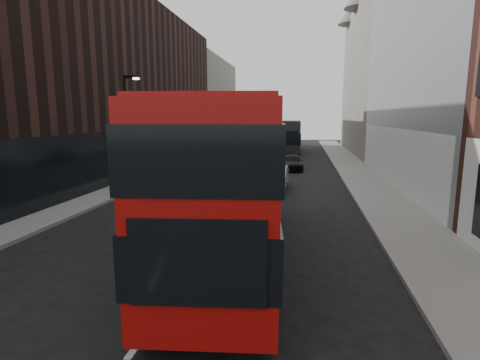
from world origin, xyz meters
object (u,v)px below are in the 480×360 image
at_px(red_bus, 229,172).
at_px(car_c, 292,162).
at_px(car_b, 275,178).
at_px(car_a, 255,183).
at_px(grey_bus, 289,135).
at_px(street_lamp, 128,122).

distance_m(red_bus, car_c, 20.62).
bearing_deg(car_c, car_b, -99.62).
height_order(car_a, car_c, car_a).
distance_m(grey_bus, car_b, 25.67).
relative_size(car_a, car_c, 1.05).
xyz_separation_m(red_bus, car_a, (-0.30, 9.19, -1.99)).
xyz_separation_m(red_bus, car_c, (1.47, 20.46, -2.13)).
relative_size(grey_bus, car_a, 2.77).
bearing_deg(car_c, red_bus, -98.61).
bearing_deg(red_bus, car_a, 85.54).
distance_m(grey_bus, car_c, 16.66).
bearing_deg(car_b, red_bus, -92.42).
height_order(red_bus, car_a, red_bus).
bearing_deg(grey_bus, street_lamp, -111.51).
distance_m(red_bus, car_b, 11.59).
bearing_deg(grey_bus, car_a, -92.81).
xyz_separation_m(car_a, car_c, (1.77, 11.27, -0.15)).
xyz_separation_m(street_lamp, grey_bus, (9.55, 25.68, -2.03)).
bearing_deg(car_b, street_lamp, -178.83).
relative_size(street_lamp, grey_bus, 0.56).
relative_size(grey_bus, car_c, 2.92).
xyz_separation_m(street_lamp, car_a, (8.72, -2.16, -3.41)).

